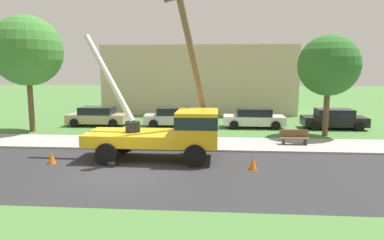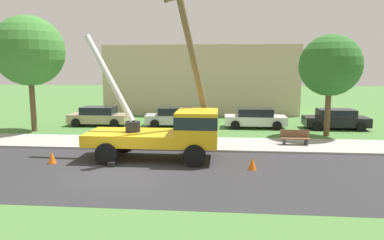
{
  "view_description": "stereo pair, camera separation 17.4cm",
  "coord_description": "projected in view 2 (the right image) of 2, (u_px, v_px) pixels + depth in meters",
  "views": [
    {
      "loc": [
        4.14,
        -13.64,
        4.31
      ],
      "look_at": [
        2.87,
        2.78,
        1.82
      ],
      "focal_mm": 32.08,
      "sensor_mm": 36.0,
      "label": 1
    },
    {
      "loc": [
        4.31,
        -13.62,
        4.31
      ],
      "look_at": [
        2.87,
        2.78,
        1.82
      ],
      "focal_mm": 32.08,
      "sensor_mm": 36.0,
      "label": 2
    }
  ],
  "objects": [
    {
      "name": "lowrise_building_backdrop",
      "position": [
        202.0,
        79.0,
        33.87
      ],
      "size": [
        18.0,
        6.0,
        6.4
      ],
      "primitive_type": "cube",
      "color": "#C6B293",
      "rests_on": "ground"
    },
    {
      "name": "parked_sedan_tan",
      "position": [
        99.0,
        116.0,
        26.01
      ],
      "size": [
        4.41,
        2.04,
        1.42
      ],
      "color": "tan",
      "rests_on": "ground"
    },
    {
      "name": "traffic_cone_curbside",
      "position": [
        200.0,
        148.0,
        17.44
      ],
      "size": [
        0.36,
        0.36,
        0.56
      ],
      "primitive_type": "cone",
      "color": "orange",
      "rests_on": "ground"
    },
    {
      "name": "park_bench",
      "position": [
        295.0,
        138.0,
        19.09
      ],
      "size": [
        1.6,
        0.45,
        0.9
      ],
      "color": "brown",
      "rests_on": "ground"
    },
    {
      "name": "parked_sedan_silver",
      "position": [
        175.0,
        117.0,
        25.61
      ],
      "size": [
        4.54,
        2.27,
        1.42
      ],
      "color": "#B7B7BF",
      "rests_on": "ground"
    },
    {
      "name": "traffic_cone_behind",
      "position": [
        52.0,
        157.0,
        15.63
      ],
      "size": [
        0.36,
        0.36,
        0.56
      ],
      "primitive_type": "cone",
      "color": "orange",
      "rests_on": "ground"
    },
    {
      "name": "road_asphalt",
      "position": [
        118.0,
        171.0,
        14.44
      ],
      "size": [
        80.0,
        7.55,
        0.01
      ],
      "primitive_type": "cube",
      "color": "#2B2B2D",
      "rests_on": "ground"
    },
    {
      "name": "roadside_tree_near",
      "position": [
        29.0,
        51.0,
        22.88
      ],
      "size": [
        4.65,
        4.65,
        7.78
      ],
      "color": "brown",
      "rests_on": "ground"
    },
    {
      "name": "sidewalk_strip",
      "position": [
        147.0,
        143.0,
        19.81
      ],
      "size": [
        80.0,
        3.38,
        0.1
      ],
      "primitive_type": "cube",
      "color": "#9E9E99",
      "rests_on": "ground"
    },
    {
      "name": "traffic_cone_ahead",
      "position": [
        252.0,
        163.0,
        14.66
      ],
      "size": [
        0.36,
        0.36,
        0.56
      ],
      "primitive_type": "cone",
      "color": "orange",
      "rests_on": "ground"
    },
    {
      "name": "utility_truck",
      "position": [
        170.0,
        130.0,
        16.22
      ],
      "size": [
        6.77,
        3.2,
        5.98
      ],
      "color": "gold",
      "rests_on": "ground"
    },
    {
      "name": "ground_plane",
      "position": [
        165.0,
        125.0,
        26.26
      ],
      "size": [
        120.0,
        120.0,
        0.0
      ],
      "primitive_type": "plane",
      "color": "#477538"
    },
    {
      "name": "roadside_tree_far",
      "position": [
        330.0,
        66.0,
        21.38
      ],
      "size": [
        3.83,
        3.83,
        6.4
      ],
      "color": "brown",
      "rests_on": "ground"
    },
    {
      "name": "parked_sedan_white",
      "position": [
        255.0,
        118.0,
        24.96
      ],
      "size": [
        4.42,
        2.05,
        1.42
      ],
      "color": "silver",
      "rests_on": "ground"
    },
    {
      "name": "parked_sedan_black",
      "position": [
        336.0,
        119.0,
        24.46
      ],
      "size": [
        4.42,
        2.05,
        1.42
      ],
      "color": "black",
      "rests_on": "ground"
    },
    {
      "name": "leaning_utility_pole",
      "position": [
        195.0,
        66.0,
        16.79
      ],
      "size": [
        2.43,
        2.86,
        8.65
      ],
      "color": "brown",
      "rests_on": "ground"
    }
  ]
}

